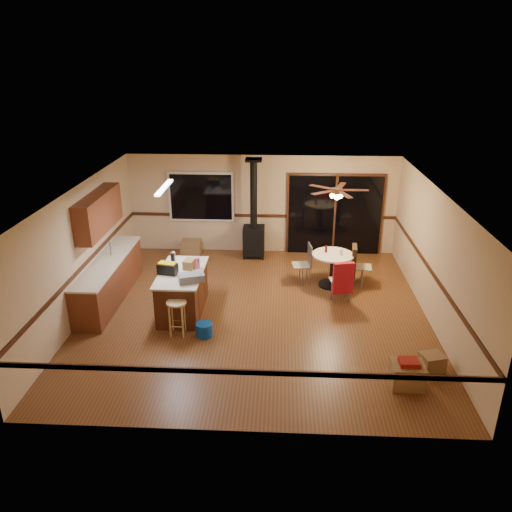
# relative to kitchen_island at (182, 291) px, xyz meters

# --- Properties ---
(floor) EXTENTS (7.00, 7.00, 0.00)m
(floor) POSITION_rel_kitchen_island_xyz_m (1.50, 0.00, -0.45)
(floor) COLOR brown
(floor) RESTS_ON ground
(ceiling) EXTENTS (7.00, 7.00, 0.00)m
(ceiling) POSITION_rel_kitchen_island_xyz_m (1.50, 0.00, 2.15)
(ceiling) COLOR silver
(ceiling) RESTS_ON ground
(wall_back) EXTENTS (7.00, 0.00, 7.00)m
(wall_back) POSITION_rel_kitchen_island_xyz_m (1.50, 3.50, 0.85)
(wall_back) COLOR tan
(wall_back) RESTS_ON ground
(wall_front) EXTENTS (7.00, 0.00, 7.00)m
(wall_front) POSITION_rel_kitchen_island_xyz_m (1.50, -3.50, 0.85)
(wall_front) COLOR tan
(wall_front) RESTS_ON ground
(wall_left) EXTENTS (0.00, 7.00, 7.00)m
(wall_left) POSITION_rel_kitchen_island_xyz_m (-2.00, 0.00, 0.85)
(wall_left) COLOR tan
(wall_left) RESTS_ON ground
(wall_right) EXTENTS (0.00, 7.00, 7.00)m
(wall_right) POSITION_rel_kitchen_island_xyz_m (5.00, 0.00, 0.85)
(wall_right) COLOR tan
(wall_right) RESTS_ON ground
(chair_rail) EXTENTS (7.00, 7.00, 0.08)m
(chair_rail) POSITION_rel_kitchen_island_xyz_m (1.50, 0.00, 0.55)
(chair_rail) COLOR #3C1D0F
(chair_rail) RESTS_ON ground
(window) EXTENTS (1.72, 0.10, 1.32)m
(window) POSITION_rel_kitchen_island_xyz_m (-0.10, 3.45, 1.05)
(window) COLOR black
(window) RESTS_ON ground
(sliding_door) EXTENTS (2.52, 0.10, 2.10)m
(sliding_door) POSITION_rel_kitchen_island_xyz_m (3.40, 3.45, 0.60)
(sliding_door) COLOR black
(sliding_door) RESTS_ON ground
(lower_cabinets) EXTENTS (0.60, 3.00, 0.86)m
(lower_cabinets) POSITION_rel_kitchen_island_xyz_m (-1.70, 0.50, -0.02)
(lower_cabinets) COLOR brown
(lower_cabinets) RESTS_ON ground
(countertop) EXTENTS (0.64, 3.04, 0.04)m
(countertop) POSITION_rel_kitchen_island_xyz_m (-1.70, 0.50, 0.43)
(countertop) COLOR beige
(countertop) RESTS_ON lower_cabinets
(upper_cabinets) EXTENTS (0.35, 2.00, 0.80)m
(upper_cabinets) POSITION_rel_kitchen_island_xyz_m (-1.83, 0.70, 1.45)
(upper_cabinets) COLOR brown
(upper_cabinets) RESTS_ON ground
(kitchen_island) EXTENTS (0.88, 1.68, 0.90)m
(kitchen_island) POSITION_rel_kitchen_island_xyz_m (0.00, 0.00, 0.00)
(kitchen_island) COLOR #4A2212
(kitchen_island) RESTS_ON ground
(wood_stove) EXTENTS (0.55, 0.50, 2.52)m
(wood_stove) POSITION_rel_kitchen_island_xyz_m (1.30, 3.05, 0.28)
(wood_stove) COLOR black
(wood_stove) RESTS_ON ground
(ceiling_fan) EXTENTS (0.24, 0.24, 0.55)m
(ceiling_fan) POSITION_rel_kitchen_island_xyz_m (3.19, 1.41, 1.76)
(ceiling_fan) COLOR brown
(ceiling_fan) RESTS_ON ceiling
(fluorescent_strip) EXTENTS (0.10, 1.20, 0.04)m
(fluorescent_strip) POSITION_rel_kitchen_island_xyz_m (-0.30, 0.30, 2.11)
(fluorescent_strip) COLOR white
(fluorescent_strip) RESTS_ON ceiling
(toolbox_grey) EXTENTS (0.55, 0.41, 0.15)m
(toolbox_grey) POSITION_rel_kitchen_island_xyz_m (0.29, -0.45, 0.52)
(toolbox_grey) COLOR slate
(toolbox_grey) RESTS_ON kitchen_island
(toolbox_black) EXTENTS (0.42, 0.27, 0.21)m
(toolbox_black) POSITION_rel_kitchen_island_xyz_m (-0.25, -0.12, 0.55)
(toolbox_black) COLOR black
(toolbox_black) RESTS_ON kitchen_island
(toolbox_yellow_lid) EXTENTS (0.37, 0.24, 0.03)m
(toolbox_yellow_lid) POSITION_rel_kitchen_island_xyz_m (-0.25, -0.12, 0.67)
(toolbox_yellow_lid) COLOR gold
(toolbox_yellow_lid) RESTS_ON toolbox_black
(box_on_island) EXTENTS (0.25, 0.31, 0.18)m
(box_on_island) POSITION_rel_kitchen_island_xyz_m (0.14, 0.18, 0.54)
(box_on_island) COLOR olive
(box_on_island) RESTS_ON kitchen_island
(bottle_dark) EXTENTS (0.11, 0.11, 0.29)m
(bottle_dark) POSITION_rel_kitchen_island_xyz_m (-0.21, 0.26, 0.59)
(bottle_dark) COLOR black
(bottle_dark) RESTS_ON kitchen_island
(bottle_pink) EXTENTS (0.10, 0.10, 0.24)m
(bottle_pink) POSITION_rel_kitchen_island_xyz_m (0.32, 0.17, 0.57)
(bottle_pink) COLOR #D84C8C
(bottle_pink) RESTS_ON kitchen_island
(bottle_white) EXTENTS (0.08, 0.08, 0.20)m
(bottle_white) POSITION_rel_kitchen_island_xyz_m (-0.26, 0.56, 0.55)
(bottle_white) COLOR white
(bottle_white) RESTS_ON kitchen_island
(bar_stool) EXTENTS (0.48, 0.48, 0.69)m
(bar_stool) POSITION_rel_kitchen_island_xyz_m (0.07, -0.91, -0.11)
(bar_stool) COLOR tan
(bar_stool) RESTS_ON floor
(blue_bucket) EXTENTS (0.37, 0.37, 0.27)m
(blue_bucket) POSITION_rel_kitchen_island_xyz_m (0.58, -0.96, -0.32)
(blue_bucket) COLOR #0D49B6
(blue_bucket) RESTS_ON floor
(dining_table) EXTENTS (0.95, 0.95, 0.78)m
(dining_table) POSITION_rel_kitchen_island_xyz_m (3.19, 1.41, 0.08)
(dining_table) COLOR black
(dining_table) RESTS_ON ground
(glass_red) EXTENTS (0.08, 0.08, 0.16)m
(glass_red) POSITION_rel_kitchen_island_xyz_m (3.04, 1.51, 0.41)
(glass_red) COLOR #590C14
(glass_red) RESTS_ON dining_table
(glass_cream) EXTENTS (0.08, 0.08, 0.14)m
(glass_cream) POSITION_rel_kitchen_island_xyz_m (3.37, 1.36, 0.40)
(glass_cream) COLOR beige
(glass_cream) RESTS_ON dining_table
(chair_left) EXTENTS (0.46, 0.45, 0.51)m
(chair_left) POSITION_rel_kitchen_island_xyz_m (2.59, 1.52, 0.14)
(chair_left) COLOR tan
(chair_left) RESTS_ON ground
(chair_near) EXTENTS (0.50, 0.54, 0.70)m
(chair_near) POSITION_rel_kitchen_island_xyz_m (3.32, 0.53, 0.14)
(chair_near) COLOR tan
(chair_near) RESTS_ON ground
(chair_right) EXTENTS (0.51, 0.47, 0.70)m
(chair_right) POSITION_rel_kitchen_island_xyz_m (3.71, 1.48, 0.14)
(chair_right) COLOR tan
(chair_right) RESTS_ON ground
(box_under_window) EXTENTS (0.51, 0.41, 0.40)m
(box_under_window) POSITION_rel_kitchen_island_xyz_m (-0.37, 3.10, -0.25)
(box_under_window) COLOR olive
(box_under_window) RESTS_ON floor
(box_corner_a) EXTENTS (0.52, 0.44, 0.40)m
(box_corner_a) POSITION_rel_kitchen_island_xyz_m (4.08, -2.30, -0.26)
(box_corner_a) COLOR olive
(box_corner_a) RESTS_ON floor
(box_corner_b) EXTENTS (0.45, 0.41, 0.30)m
(box_corner_b) POSITION_rel_kitchen_island_xyz_m (4.60, -1.85, -0.30)
(box_corner_b) COLOR olive
(box_corner_b) RESTS_ON floor
(box_small_red) EXTENTS (0.31, 0.26, 0.08)m
(box_small_red) POSITION_rel_kitchen_island_xyz_m (4.08, -2.30, -0.02)
(box_small_red) COLOR maroon
(box_small_red) RESTS_ON box_corner_a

